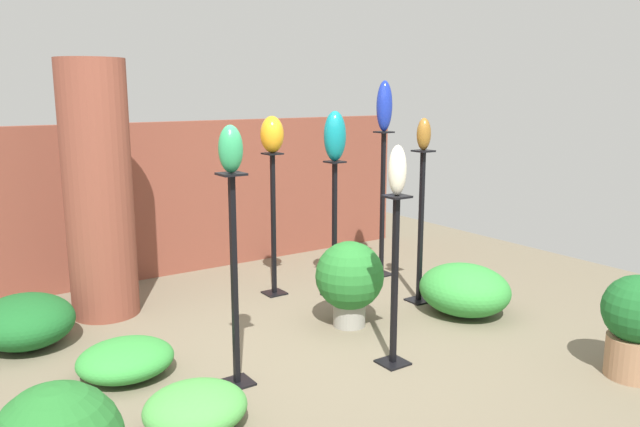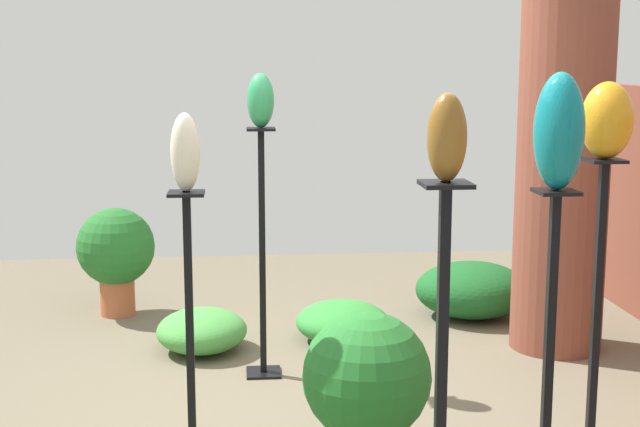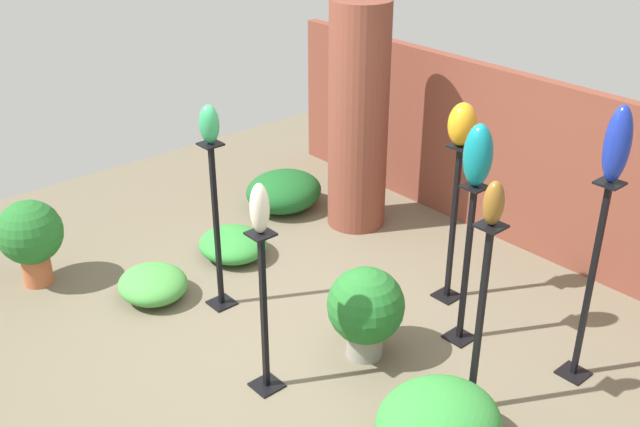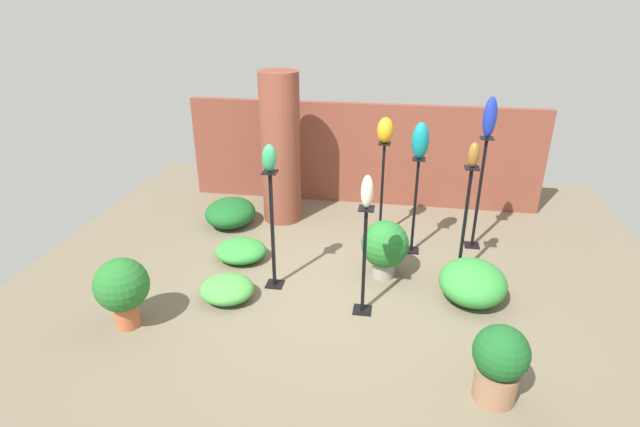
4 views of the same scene
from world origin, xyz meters
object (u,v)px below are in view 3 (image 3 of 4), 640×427
at_px(brick_pillar, 358,118).
at_px(pedestal_teal, 466,272).
at_px(pedestal_amber, 453,231).
at_px(art_vase_bronze, 494,203).
at_px(pedestal_ivory, 264,320).
at_px(art_vase_jade, 209,124).
at_px(art_vase_amber, 462,124).
at_px(pedestal_jade, 217,234).
at_px(potted_plant_mid_right, 30,235).
at_px(art_vase_cobalt, 617,144).
at_px(potted_plant_walkway_edge, 366,308).
at_px(art_vase_ivory, 260,208).
at_px(pedestal_cobalt, 589,291).
at_px(pedestal_bronze, 479,330).
at_px(art_vase_teal, 478,155).

xyz_separation_m(brick_pillar, pedestal_teal, (1.96, -0.75, -0.51)).
height_order(pedestal_amber, art_vase_bronze, art_vase_bronze).
distance_m(pedestal_amber, art_vase_bronze, 1.68).
relative_size(pedestal_ivory, art_vase_bronze, 4.33).
bearing_deg(art_vase_jade, art_vase_amber, 52.12).
relative_size(pedestal_jade, potted_plant_mid_right, 1.85).
distance_m(pedestal_amber, pedestal_ivory, 1.86).
xyz_separation_m(art_vase_cobalt, potted_plant_mid_right, (-3.78, -2.43, -1.33)).
bearing_deg(pedestal_teal, pedestal_jade, -145.19).
bearing_deg(art_vase_amber, pedestal_ivory, -92.73).
distance_m(brick_pillar, art_vase_amber, 1.62).
xyz_separation_m(pedestal_teal, pedestal_amber, (-0.45, 0.38, 0.03)).
relative_size(pedestal_jade, potted_plant_walkway_edge, 1.99).
distance_m(pedestal_teal, potted_plant_mid_right, 3.64).
bearing_deg(art_vase_cobalt, brick_pillar, 170.54).
xyz_separation_m(pedestal_jade, art_vase_jade, (-0.00, -0.00, 0.93)).
relative_size(art_vase_jade, potted_plant_mid_right, 0.39).
bearing_deg(potted_plant_mid_right, potted_plant_walkway_edge, 28.99).
relative_size(pedestal_jade, pedestal_amber, 1.04).
bearing_deg(potted_plant_walkway_edge, pedestal_amber, 95.45).
distance_m(art_vase_jade, art_vase_ivory, 1.15).
height_order(pedestal_cobalt, pedestal_amber, pedestal_cobalt).
relative_size(pedestal_bronze, art_vase_bronze, 4.96).
relative_size(brick_pillar, art_vase_ivory, 6.38).
relative_size(pedestal_amber, art_vase_cobalt, 2.68).
bearing_deg(art_vase_bronze, art_vase_ivory, -140.68).
bearing_deg(pedestal_jade, art_vase_bronze, 14.08).
bearing_deg(art_vase_jade, art_vase_ivory, -18.19).
bearing_deg(potted_plant_walkway_edge, pedestal_cobalt, 39.98).
xyz_separation_m(art_vase_jade, potted_plant_mid_right, (-1.33, -1.02, -1.12)).
distance_m(pedestal_bronze, potted_plant_walkway_edge, 0.95).
bearing_deg(pedestal_amber, art_vase_amber, 0.00).
distance_m(pedestal_jade, potted_plant_mid_right, 1.68).
bearing_deg(art_vase_jade, pedestal_cobalt, 29.96).
distance_m(art_vase_teal, art_vase_amber, 0.59).
bearing_deg(pedestal_bronze, pedestal_teal, 134.50).
bearing_deg(pedestal_ivory, art_vase_cobalt, 52.30).
relative_size(brick_pillar, potted_plant_walkway_edge, 3.06).
relative_size(art_vase_ivory, potted_plant_mid_right, 0.45).
height_order(art_vase_jade, potted_plant_walkway_edge, art_vase_jade).
distance_m(brick_pillar, pedestal_cobalt, 2.85).
xyz_separation_m(pedestal_teal, art_vase_bronze, (0.57, -0.58, 0.97)).
relative_size(brick_pillar, art_vase_cobalt, 4.30).
height_order(pedestal_bronze, art_vase_bronze, art_vase_bronze).
bearing_deg(brick_pillar, potted_plant_mid_right, -108.90).
xyz_separation_m(pedestal_amber, potted_plant_walkway_edge, (0.10, -1.08, -0.22)).
relative_size(pedestal_ivory, potted_plant_mid_right, 1.60).
height_order(pedestal_amber, pedestal_ivory, pedestal_amber).
height_order(pedestal_cobalt, pedestal_teal, pedestal_cobalt).
bearing_deg(art_vase_ivory, art_vase_cobalt, 52.30).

